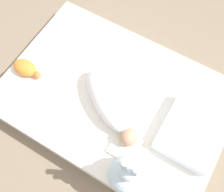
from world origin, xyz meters
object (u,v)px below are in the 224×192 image
object	(u,v)px
pillow	(191,132)
turtle_plush	(26,68)
swaddled_baby	(110,102)
bunny_plush	(127,174)

from	to	relation	value
pillow	turtle_plush	size ratio (longest dim) A/B	1.81
pillow	turtle_plush	bearing A→B (deg)	-172.42
swaddled_baby	turtle_plush	size ratio (longest dim) A/B	2.51
bunny_plush	turtle_plush	bearing A→B (deg)	163.92
pillow	bunny_plush	world-z (taller)	bunny_plush
pillow	bunny_plush	bearing A→B (deg)	-116.51
bunny_plush	turtle_plush	xyz separation A→B (m)	(-0.89, 0.26, -0.09)
swaddled_baby	turtle_plush	distance (m)	0.60
pillow	bunny_plush	xyz separation A→B (m)	(-0.20, -0.40, 0.08)
swaddled_baby	pillow	world-z (taller)	swaddled_baby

